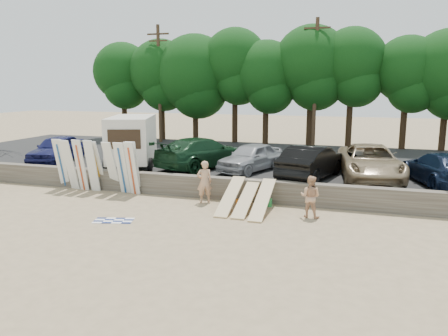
% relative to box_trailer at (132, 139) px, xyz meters
% --- Properties ---
extents(ground, '(120.00, 120.00, 0.00)m').
position_rel_box_trailer_xyz_m(ground, '(6.74, -5.64, -2.25)').
color(ground, tan).
rests_on(ground, ground).
extents(seawall, '(44.00, 0.50, 1.00)m').
position_rel_box_trailer_xyz_m(seawall, '(6.74, -2.64, -1.75)').
color(seawall, '#6B6356').
rests_on(seawall, ground).
extents(parking_lot, '(44.00, 14.50, 0.70)m').
position_rel_box_trailer_xyz_m(parking_lot, '(6.74, 4.86, -1.90)').
color(parking_lot, '#282828').
rests_on(parking_lot, ground).
extents(treeline, '(33.23, 6.25, 8.80)m').
position_rel_box_trailer_xyz_m(treeline, '(6.67, 11.89, 4.03)').
color(treeline, '#382616').
rests_on(treeline, parking_lot).
extents(utility_poles, '(25.80, 0.26, 9.00)m').
position_rel_box_trailer_xyz_m(utility_poles, '(8.74, 10.36, 3.18)').
color(utility_poles, '#473321').
rests_on(utility_poles, parking_lot).
extents(box_trailer, '(3.54, 4.82, 2.77)m').
position_rel_box_trailer_xyz_m(box_trailer, '(0.00, 0.00, 0.00)').
color(box_trailer, beige).
rests_on(box_trailer, parking_lot).
extents(car_0, '(2.65, 4.86, 1.57)m').
position_rel_box_trailer_xyz_m(car_0, '(-4.90, -0.06, -0.77)').
color(car_0, '#16194F').
rests_on(car_0, parking_lot).
extents(car_1, '(4.45, 6.18, 1.66)m').
position_rel_box_trailer_xyz_m(car_1, '(3.77, 0.86, -0.72)').
color(car_1, black).
rests_on(car_1, parking_lot).
extents(car_2, '(3.15, 4.67, 1.48)m').
position_rel_box_trailer_xyz_m(car_2, '(6.55, 0.75, -0.81)').
color(car_2, '#9D9DA2').
rests_on(car_2, parking_lot).
extents(car_3, '(2.94, 5.19, 1.62)m').
position_rel_box_trailer_xyz_m(car_3, '(9.79, -0.12, -0.74)').
color(car_3, black).
rests_on(car_3, parking_lot).
extents(car_4, '(3.47, 6.15, 1.62)m').
position_rel_box_trailer_xyz_m(car_4, '(12.48, 0.68, -0.74)').
color(car_4, '#927D5D').
rests_on(car_4, parking_lot).
extents(car_5, '(3.41, 5.53, 1.50)m').
position_rel_box_trailer_xyz_m(car_5, '(15.53, 0.14, -0.80)').
color(car_5, black).
rests_on(car_5, parking_lot).
extents(surfboard_upright_0, '(0.55, 0.68, 2.55)m').
position_rel_box_trailer_xyz_m(surfboard_upright_0, '(-2.29, -3.10, -0.98)').
color(surfboard_upright_0, white).
rests_on(surfboard_upright_0, ground).
extents(surfboard_upright_1, '(0.57, 0.74, 2.54)m').
position_rel_box_trailer_xyz_m(surfboard_upright_1, '(-1.66, -3.26, -0.98)').
color(surfboard_upright_1, white).
rests_on(surfboard_upright_1, ground).
extents(surfboard_upright_2, '(0.55, 0.57, 2.57)m').
position_rel_box_trailer_xyz_m(surfboard_upright_2, '(-1.06, -3.25, -0.97)').
color(surfboard_upright_2, white).
rests_on(surfboard_upright_2, ground).
extents(surfboard_upright_3, '(0.53, 0.56, 2.57)m').
position_rel_box_trailer_xyz_m(surfboard_upright_3, '(-0.41, -3.25, -0.97)').
color(surfboard_upright_3, white).
rests_on(surfboard_upright_3, ground).
extents(surfboard_upright_4, '(0.53, 0.84, 2.50)m').
position_rel_box_trailer_xyz_m(surfboard_upright_4, '(-0.28, -2.99, -1.00)').
color(surfboard_upright_4, white).
rests_on(surfboard_upright_4, ground).
extents(surfboard_upright_5, '(0.57, 0.84, 2.51)m').
position_rel_box_trailer_xyz_m(surfboard_upright_5, '(0.56, -3.06, -1.00)').
color(surfboard_upright_5, white).
rests_on(surfboard_upright_5, ground).
extents(surfboard_upright_6, '(0.54, 0.74, 2.53)m').
position_rel_box_trailer_xyz_m(surfboard_upright_6, '(1.23, -3.22, -0.99)').
color(surfboard_upright_6, white).
rests_on(surfboard_upright_6, ground).
extents(surfboard_upright_7, '(0.55, 0.59, 2.57)m').
position_rel_box_trailer_xyz_m(surfboard_upright_7, '(1.77, -3.23, -0.97)').
color(surfboard_upright_7, white).
rests_on(surfboard_upright_7, ground).
extents(surfboard_upright_8, '(0.52, 0.56, 2.56)m').
position_rel_box_trailer_xyz_m(surfboard_upright_8, '(1.74, -3.05, -0.97)').
color(surfboard_upright_8, white).
rests_on(surfboard_upright_8, ground).
extents(surfboard_low_0, '(0.56, 2.83, 1.12)m').
position_rel_box_trailer_xyz_m(surfboard_low_0, '(6.89, -4.13, -1.69)').
color(surfboard_low_0, '#D9BD89').
rests_on(surfboard_low_0, ground).
extents(surfboard_low_1, '(0.56, 2.87, 1.01)m').
position_rel_box_trailer_xyz_m(surfboard_low_1, '(7.59, -4.11, -1.74)').
color(surfboard_low_1, '#D9BD89').
rests_on(surfboard_low_1, ground).
extents(surfboard_low_2, '(0.56, 2.83, 1.14)m').
position_rel_box_trailer_xyz_m(surfboard_low_2, '(8.31, -4.28, -1.68)').
color(surfboard_low_2, '#D9BD89').
rests_on(surfboard_low_2, ground).
extents(beachgoer_a, '(0.82, 0.73, 1.89)m').
position_rel_box_trailer_xyz_m(beachgoer_a, '(5.50, -3.48, -1.31)').
color(beachgoer_a, tan).
rests_on(beachgoer_a, ground).
extents(beachgoer_b, '(0.91, 0.77, 1.67)m').
position_rel_box_trailer_xyz_m(beachgoer_b, '(10.23, -4.30, -1.42)').
color(beachgoer_b, tan).
rests_on(beachgoer_b, ground).
extents(cooler, '(0.40, 0.33, 0.32)m').
position_rel_box_trailer_xyz_m(cooler, '(8.30, -3.24, -2.09)').
color(cooler, green).
rests_on(cooler, ground).
extents(gear_bag, '(0.34, 0.30, 0.22)m').
position_rel_box_trailer_xyz_m(gear_bag, '(7.09, -3.31, -2.14)').
color(gear_bag, orange).
rests_on(gear_bag, ground).
extents(beach_towel, '(1.84, 1.84, 0.00)m').
position_rel_box_trailer_xyz_m(beach_towel, '(3.07, -7.07, -2.25)').
color(beach_towel, white).
rests_on(beach_towel, ground).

